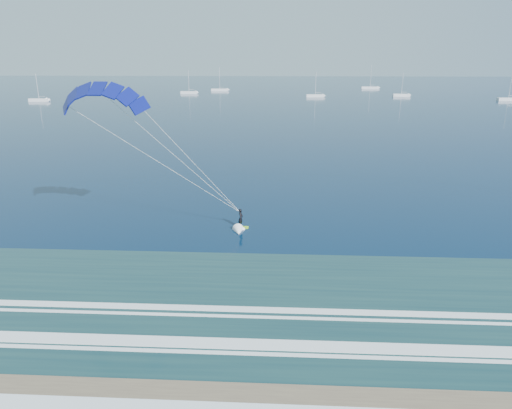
{
  "coord_description": "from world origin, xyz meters",
  "views": [
    {
      "loc": [
        2.56,
        -18.08,
        16.49
      ],
      "look_at": [
        0.42,
        22.74,
        3.39
      ],
      "focal_mm": 32.0,
      "sensor_mm": 36.0,
      "label": 1
    }
  ],
  "objects_px": {
    "sailboat_0": "(39,100)",
    "kitesurfer_rig": "(173,155)",
    "sailboat_4": "(370,87)",
    "sailboat_6": "(508,99)",
    "sailboat_3": "(315,96)",
    "sailboat_5": "(401,95)",
    "sailboat_2": "(220,90)",
    "sailboat_1": "(189,92)"
  },
  "relations": [
    {
      "from": "kitesurfer_rig",
      "to": "sailboat_4",
      "type": "distance_m",
      "value": 240.28
    },
    {
      "from": "sailboat_2",
      "to": "sailboat_1",
      "type": "bearing_deg",
      "value": -121.64
    },
    {
      "from": "sailboat_1",
      "to": "sailboat_6",
      "type": "relative_size",
      "value": 0.98
    },
    {
      "from": "sailboat_2",
      "to": "sailboat_4",
      "type": "relative_size",
      "value": 0.91
    },
    {
      "from": "sailboat_0",
      "to": "sailboat_6",
      "type": "relative_size",
      "value": 0.94
    },
    {
      "from": "sailboat_3",
      "to": "sailboat_4",
      "type": "xyz_separation_m",
      "value": [
        35.79,
        62.02,
        0.01
      ]
    },
    {
      "from": "sailboat_1",
      "to": "sailboat_5",
      "type": "height_order",
      "value": "sailboat_1"
    },
    {
      "from": "kitesurfer_rig",
      "to": "sailboat_3",
      "type": "height_order",
      "value": "kitesurfer_rig"
    },
    {
      "from": "sailboat_2",
      "to": "sailboat_3",
      "type": "bearing_deg",
      "value": -38.66
    },
    {
      "from": "sailboat_4",
      "to": "sailboat_6",
      "type": "bearing_deg",
      "value": -61.06
    },
    {
      "from": "sailboat_0",
      "to": "sailboat_5",
      "type": "bearing_deg",
      "value": 12.38
    },
    {
      "from": "sailboat_2",
      "to": "kitesurfer_rig",
      "type": "bearing_deg",
      "value": -83.78
    },
    {
      "from": "sailboat_5",
      "to": "sailboat_6",
      "type": "height_order",
      "value": "sailboat_6"
    },
    {
      "from": "sailboat_3",
      "to": "sailboat_2",
      "type": "bearing_deg",
      "value": 141.34
    },
    {
      "from": "sailboat_0",
      "to": "sailboat_1",
      "type": "relative_size",
      "value": 0.96
    },
    {
      "from": "sailboat_3",
      "to": "sailboat_6",
      "type": "bearing_deg",
      "value": -10.36
    },
    {
      "from": "sailboat_0",
      "to": "sailboat_2",
      "type": "distance_m",
      "value": 92.76
    },
    {
      "from": "sailboat_1",
      "to": "sailboat_2",
      "type": "xyz_separation_m",
      "value": [
        12.62,
        20.48,
        0.0
      ]
    },
    {
      "from": "sailboat_1",
      "to": "sailboat_2",
      "type": "distance_m",
      "value": 24.05
    },
    {
      "from": "sailboat_3",
      "to": "sailboat_5",
      "type": "height_order",
      "value": "sailboat_3"
    },
    {
      "from": "sailboat_1",
      "to": "sailboat_2",
      "type": "relative_size",
      "value": 0.92
    },
    {
      "from": "sailboat_1",
      "to": "sailboat_6",
      "type": "height_order",
      "value": "sailboat_6"
    },
    {
      "from": "kitesurfer_rig",
      "to": "sailboat_3",
      "type": "distance_m",
      "value": 172.28
    },
    {
      "from": "sailboat_5",
      "to": "kitesurfer_rig",
      "type": "bearing_deg",
      "value": -110.24
    },
    {
      "from": "sailboat_1",
      "to": "sailboat_3",
      "type": "bearing_deg",
      "value": -16.51
    },
    {
      "from": "sailboat_3",
      "to": "sailboat_6",
      "type": "relative_size",
      "value": 0.96
    },
    {
      "from": "kitesurfer_rig",
      "to": "sailboat_6",
      "type": "height_order",
      "value": "kitesurfer_rig"
    },
    {
      "from": "sailboat_0",
      "to": "kitesurfer_rig",
      "type": "bearing_deg",
      "value": -58.41
    },
    {
      "from": "sailboat_4",
      "to": "sailboat_5",
      "type": "bearing_deg",
      "value": -86.3
    },
    {
      "from": "sailboat_2",
      "to": "sailboat_0",
      "type": "bearing_deg",
      "value": -134.24
    },
    {
      "from": "sailboat_1",
      "to": "sailboat_3",
      "type": "distance_m",
      "value": 63.31
    },
    {
      "from": "sailboat_1",
      "to": "sailboat_5",
      "type": "xyz_separation_m",
      "value": [
        100.15,
        -12.56,
        -0.01
      ]
    },
    {
      "from": "sailboat_0",
      "to": "sailboat_4",
      "type": "height_order",
      "value": "sailboat_4"
    },
    {
      "from": "kitesurfer_rig",
      "to": "sailboat_4",
      "type": "relative_size",
      "value": 1.29
    },
    {
      "from": "sailboat_2",
      "to": "sailboat_3",
      "type": "height_order",
      "value": "sailboat_2"
    },
    {
      "from": "sailboat_5",
      "to": "sailboat_4",
      "type": "bearing_deg",
      "value": 93.7
    },
    {
      "from": "sailboat_0",
      "to": "sailboat_6",
      "type": "xyz_separation_m",
      "value": [
        190.77,
        13.73,
        0.0
      ]
    },
    {
      "from": "sailboat_3",
      "to": "sailboat_5",
      "type": "distance_m",
      "value": 39.82
    },
    {
      "from": "kitesurfer_rig",
      "to": "sailboat_5",
      "type": "bearing_deg",
      "value": 69.76
    },
    {
      "from": "sailboat_5",
      "to": "sailboat_6",
      "type": "bearing_deg",
      "value": -27.07
    },
    {
      "from": "sailboat_1",
      "to": "sailboat_5",
      "type": "bearing_deg",
      "value": -7.15
    },
    {
      "from": "sailboat_5",
      "to": "sailboat_2",
      "type": "bearing_deg",
      "value": 159.32
    }
  ]
}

